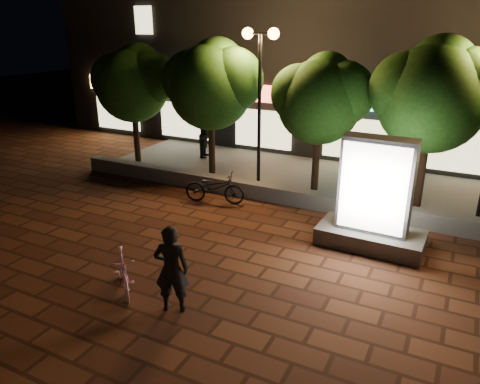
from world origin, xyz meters
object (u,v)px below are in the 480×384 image
Objects in this scene: scooter_pink at (123,272)px; pedestrian at (207,135)px; street_lamp_left at (260,68)px; tree_left at (213,82)px; tree_right at (435,92)px; tree_mid at (322,96)px; scooter_parked at (215,188)px; rider at (171,269)px; ad_kiosk at (374,204)px; tree_far_left at (134,81)px.

pedestrian is at bearing 63.82° from scooter_pink.
street_lamp_left is at bearing -134.98° from pedestrian.
tree_right is (7.30, 0.00, 0.12)m from tree_left.
tree_mid is 2.33× the size of scooter_parked.
rider reaches higher than scooter_pink.
tree_mid is at bearing -121.57° from pedestrian.
tree_left is at bearing 153.42° from ad_kiosk.
pedestrian is at bearing 168.49° from tree_right.
tree_mid is 1.57× the size of ad_kiosk.
tree_far_left reaches higher than tree_mid.
tree_far_left is 3.51m from tree_left.
tree_far_left is at bearing 180.00° from tree_mid.
tree_right reaches higher than tree_left.
rider is (-2.93, -4.61, -0.23)m from ad_kiosk.
tree_mid is 0.89× the size of tree_right.
tree_left reaches higher than scooter_pink.
scooter_parked is at bearing -160.15° from pedestrian.
scooter_pink is at bearing -74.03° from tree_left.
tree_mid is at bearing 127.39° from ad_kiosk.
rider is 0.95× the size of scooter_parked.
tree_far_left is at bearing 79.77° from scooter_pink.
tree_far_left is at bearing 177.24° from street_lamp_left.
ad_kiosk is 6.25m from scooter_pink.
scooter_pink is 1.40m from rider.
scooter_parked is (-0.80, 5.30, 0.05)m from scooter_pink.
scooter_pink is 0.81× the size of pedestrian.
ad_kiosk is (9.97, -3.24, -2.14)m from tree_far_left.
scooter_parked reaches higher than scooter_pink.
tree_left reaches higher than pedestrian.
tree_right reaches higher than scooter_pink.
tree_right is at bearing 0.00° from tree_far_left.
tree_mid is (7.50, -0.00, -0.08)m from tree_far_left.
scooter_pink is at bearing 174.41° from scooter_parked.
street_lamp_left is at bearing -7.70° from tree_left.
street_lamp_left is at bearing -2.76° from tree_far_left.
pedestrian is (-1.33, 1.76, -2.42)m from tree_left.
ad_kiosk is at bearing -146.67° from rider.
tree_mid reaches higher than pedestrian.
tree_right is at bearing -81.38° from scooter_parked.
ad_kiosk reaches higher than rider.
pedestrian is (-2.76, 4.22, 0.52)m from scooter_parked.
scooter_pink is (2.22, -7.76, -2.98)m from tree_left.
tree_mid is 4.47m from scooter_parked.
street_lamp_left reaches higher than scooter_parked.
tree_mid is 2.38× the size of pedestrian.
rider is at bearing -78.14° from street_lamp_left.
tree_right reaches higher than tree_mid.
tree_mid reaches higher than scooter_parked.
street_lamp_left reaches higher than rider.
street_lamp_left is at bearing -177.19° from tree_right.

